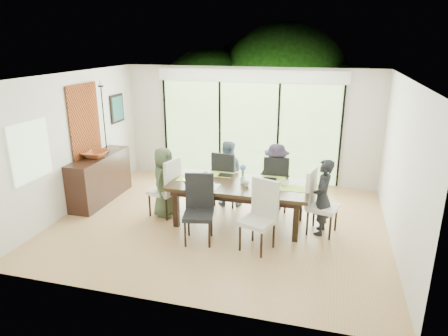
% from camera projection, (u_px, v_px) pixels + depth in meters
% --- Properties ---
extents(floor, '(6.00, 5.00, 0.01)m').
position_uv_depth(floor, '(221.00, 223.00, 7.51)').
color(floor, '#9B6A3E').
rests_on(floor, ground).
extents(ceiling, '(6.00, 5.00, 0.01)m').
position_uv_depth(ceiling, '(220.00, 76.00, 6.68)').
color(ceiling, white).
rests_on(ceiling, wall_back).
extents(wall_back, '(6.00, 0.02, 2.70)m').
position_uv_depth(wall_back, '(249.00, 125.00, 9.40)').
color(wall_back, beige).
rests_on(wall_back, floor).
extents(wall_front, '(6.00, 0.02, 2.70)m').
position_uv_depth(wall_front, '(164.00, 209.00, 4.79)').
color(wall_front, silver).
rests_on(wall_front, floor).
extents(wall_left, '(0.02, 5.00, 2.70)m').
position_uv_depth(wall_left, '(73.00, 143.00, 7.84)').
color(wall_left, beige).
rests_on(wall_left, floor).
extents(wall_right, '(0.02, 5.00, 2.70)m').
position_uv_depth(wall_right, '(402.00, 167.00, 6.35)').
color(wall_right, white).
rests_on(wall_right, floor).
extents(glass_doors, '(4.20, 0.02, 2.30)m').
position_uv_depth(glass_doors, '(248.00, 132.00, 9.41)').
color(glass_doors, '#598C3F').
rests_on(glass_doors, wall_back).
extents(blinds_header, '(4.40, 0.06, 0.28)m').
position_uv_depth(blinds_header, '(249.00, 76.00, 9.00)').
color(blinds_header, white).
rests_on(blinds_header, wall_back).
extents(mullion_a, '(0.05, 0.04, 2.30)m').
position_uv_depth(mullion_a, '(166.00, 127.00, 9.92)').
color(mullion_a, black).
rests_on(mullion_a, wall_back).
extents(mullion_b, '(0.05, 0.04, 2.30)m').
position_uv_depth(mullion_b, '(220.00, 130.00, 9.57)').
color(mullion_b, black).
rests_on(mullion_b, wall_back).
extents(mullion_c, '(0.05, 0.04, 2.30)m').
position_uv_depth(mullion_c, '(278.00, 134.00, 9.23)').
color(mullion_c, black).
rests_on(mullion_c, wall_back).
extents(mullion_d, '(0.05, 0.04, 2.30)m').
position_uv_depth(mullion_d, '(341.00, 137.00, 8.88)').
color(mullion_d, black).
rests_on(mullion_d, wall_back).
extents(side_window, '(0.02, 0.90, 1.00)m').
position_uv_depth(side_window, '(31.00, 151.00, 6.68)').
color(side_window, '#8CAD7F').
rests_on(side_window, wall_left).
extents(deck, '(6.00, 1.80, 0.10)m').
position_uv_depth(deck, '(255.00, 170.00, 10.65)').
color(deck, '#4E3321').
rests_on(deck, ground).
extents(rail_top, '(6.00, 0.08, 0.06)m').
position_uv_depth(rail_top, '(261.00, 141.00, 11.20)').
color(rail_top, brown).
rests_on(rail_top, deck).
extents(foliage_left, '(3.20, 3.20, 3.20)m').
position_uv_depth(foliage_left, '(209.00, 102.00, 12.29)').
color(foliage_left, '#14380F').
rests_on(foliage_left, ground).
extents(foliage_mid, '(4.00, 4.00, 4.00)m').
position_uv_depth(foliage_mid, '(284.00, 90.00, 12.18)').
color(foliage_mid, '#14380F').
rests_on(foliage_mid, ground).
extents(foliage_right, '(2.80, 2.80, 2.80)m').
position_uv_depth(foliage_right, '(344.00, 115.00, 11.17)').
color(foliage_right, '#14380F').
rests_on(foliage_right, ground).
extents(foliage_far, '(3.60, 3.60, 3.60)m').
position_uv_depth(foliage_far, '(256.00, 92.00, 13.13)').
color(foliage_far, '#14380F').
rests_on(foliage_far, ground).
extents(table_top, '(2.53, 1.16, 0.06)m').
position_uv_depth(table_top, '(239.00, 185.00, 7.25)').
color(table_top, black).
rests_on(table_top, floor).
extents(table_apron, '(2.32, 0.95, 0.11)m').
position_uv_depth(table_apron, '(239.00, 190.00, 7.28)').
color(table_apron, black).
rests_on(table_apron, floor).
extents(table_leg_fl, '(0.09, 0.09, 0.73)m').
position_uv_depth(table_leg_fl, '(176.00, 208.00, 7.25)').
color(table_leg_fl, black).
rests_on(table_leg_fl, floor).
extents(table_leg_fr, '(0.09, 0.09, 0.73)m').
position_uv_depth(table_leg_fr, '(296.00, 222.00, 6.71)').
color(table_leg_fr, black).
rests_on(table_leg_fr, floor).
extents(table_leg_bl, '(0.09, 0.09, 0.73)m').
position_uv_depth(table_leg_bl, '(192.00, 191.00, 8.04)').
color(table_leg_bl, black).
rests_on(table_leg_bl, floor).
extents(table_leg_br, '(0.09, 0.09, 0.73)m').
position_uv_depth(table_leg_br, '(300.00, 202.00, 7.50)').
color(table_leg_br, black).
rests_on(table_leg_br, floor).
extents(chair_left_end, '(0.58, 0.58, 1.16)m').
position_uv_depth(chair_left_end, '(163.00, 187.00, 7.68)').
color(chair_left_end, beige).
rests_on(chair_left_end, floor).
extents(chair_right_end, '(0.58, 0.58, 1.16)m').
position_uv_depth(chair_right_end, '(323.00, 203.00, 6.94)').
color(chair_right_end, white).
rests_on(chair_right_end, floor).
extents(chair_far_left, '(0.54, 0.54, 1.16)m').
position_uv_depth(chair_far_left, '(227.00, 177.00, 8.20)').
color(chair_far_left, black).
rests_on(chair_far_left, floor).
extents(chair_far_right, '(0.54, 0.54, 1.16)m').
position_uv_depth(chair_far_right, '(276.00, 182.00, 7.95)').
color(chair_far_right, black).
rests_on(chair_far_right, floor).
extents(chair_near_left, '(0.57, 0.57, 1.16)m').
position_uv_depth(chair_near_left, '(198.00, 210.00, 6.63)').
color(chair_near_left, black).
rests_on(chair_near_left, floor).
extents(chair_near_right, '(0.62, 0.62, 1.16)m').
position_uv_depth(chair_near_right, '(257.00, 217.00, 6.39)').
color(chair_near_right, beige).
rests_on(chair_near_right, floor).
extents(person_left_end, '(0.42, 0.65, 1.36)m').
position_uv_depth(person_left_end, '(164.00, 182.00, 7.65)').
color(person_left_end, '#3F5035').
rests_on(person_left_end, floor).
extents(person_right_end, '(0.46, 0.67, 1.36)m').
position_uv_depth(person_right_end, '(322.00, 197.00, 6.91)').
color(person_right_end, black).
rests_on(person_right_end, floor).
extents(person_far_left, '(0.68, 0.48, 1.36)m').
position_uv_depth(person_far_left, '(227.00, 173.00, 8.15)').
color(person_far_left, slate).
rests_on(person_far_left, floor).
extents(person_far_right, '(0.67, 0.46, 1.36)m').
position_uv_depth(person_far_right, '(276.00, 177.00, 7.90)').
color(person_far_right, '#251E2D').
rests_on(person_far_right, floor).
extents(placemat_left, '(0.46, 0.34, 0.01)m').
position_uv_depth(placemat_left, '(190.00, 179.00, 7.48)').
color(placemat_left, '#A6C245').
rests_on(placemat_left, table_top).
extents(placemat_right, '(0.46, 0.34, 0.01)m').
position_uv_depth(placemat_right, '(292.00, 188.00, 7.01)').
color(placemat_right, '#90AD3D').
rests_on(placemat_right, table_top).
extents(placemat_far_l, '(0.46, 0.34, 0.01)m').
position_uv_depth(placemat_far_l, '(221.00, 174.00, 7.72)').
color(placemat_far_l, '#A0BD43').
rests_on(placemat_far_l, table_top).
extents(placemat_far_r, '(0.46, 0.34, 0.01)m').
position_uv_depth(placemat_far_r, '(273.00, 179.00, 7.47)').
color(placemat_far_r, '#9BB440').
rests_on(placemat_far_r, table_top).
extents(placemat_paper, '(0.46, 0.34, 0.01)m').
position_uv_depth(placemat_paper, '(206.00, 186.00, 7.10)').
color(placemat_paper, white).
rests_on(placemat_paper, table_top).
extents(tablet_far_l, '(0.27, 0.19, 0.01)m').
position_uv_depth(tablet_far_l, '(226.00, 175.00, 7.65)').
color(tablet_far_l, black).
rests_on(tablet_far_l, table_top).
extents(tablet_far_r, '(0.25, 0.18, 0.01)m').
position_uv_depth(tablet_far_r, '(270.00, 179.00, 7.44)').
color(tablet_far_r, black).
rests_on(tablet_far_r, table_top).
extents(papers, '(0.32, 0.23, 0.00)m').
position_uv_depth(papers, '(277.00, 188.00, 7.02)').
color(papers, white).
rests_on(papers, table_top).
extents(platter_base, '(0.27, 0.27, 0.03)m').
position_uv_depth(platter_base, '(206.00, 185.00, 7.10)').
color(platter_base, white).
rests_on(platter_base, table_top).
extents(platter_snacks, '(0.21, 0.21, 0.01)m').
position_uv_depth(platter_snacks, '(206.00, 184.00, 7.09)').
color(platter_snacks, orange).
rests_on(platter_snacks, table_top).
extents(vase, '(0.08, 0.08, 0.13)m').
position_uv_depth(vase, '(243.00, 180.00, 7.26)').
color(vase, silver).
rests_on(vase, table_top).
extents(hyacinth_stems, '(0.04, 0.04, 0.17)m').
position_uv_depth(hyacinth_stems, '(243.00, 173.00, 7.22)').
color(hyacinth_stems, '#337226').
rests_on(hyacinth_stems, table_top).
extents(hyacinth_blooms, '(0.12, 0.12, 0.12)m').
position_uv_depth(hyacinth_blooms, '(243.00, 167.00, 7.19)').
color(hyacinth_blooms, '#526BCD').
rests_on(hyacinth_blooms, table_top).
extents(laptop, '(0.41, 0.38, 0.03)m').
position_uv_depth(laptop, '(193.00, 180.00, 7.36)').
color(laptop, silver).
rests_on(laptop, table_top).
extents(cup_a, '(0.18, 0.18, 0.10)m').
position_uv_depth(cup_a, '(205.00, 175.00, 7.54)').
color(cup_a, white).
rests_on(cup_a, table_top).
extents(cup_b, '(0.13, 0.13, 0.10)m').
position_uv_depth(cup_b, '(246.00, 184.00, 7.10)').
color(cup_b, white).
rests_on(cup_b, table_top).
extents(cup_c, '(0.18, 0.18, 0.10)m').
position_uv_depth(cup_c, '(284.00, 183.00, 7.12)').
color(cup_c, white).
rests_on(cup_c, table_top).
extents(book, '(0.19, 0.25, 0.02)m').
position_uv_depth(book, '(253.00, 183.00, 7.23)').
color(book, white).
rests_on(book, table_top).
extents(sideboard, '(0.49, 1.75, 0.98)m').
position_uv_depth(sideboard, '(100.00, 178.00, 8.43)').
color(sideboard, black).
rests_on(sideboard, floor).
extents(bowl, '(0.52, 0.52, 0.13)m').
position_uv_depth(bowl, '(95.00, 154.00, 8.16)').
color(bowl, brown).
rests_on(bowl, sideboard).
extents(candlestick_base, '(0.11, 0.11, 0.04)m').
position_uv_depth(candlestick_base, '(107.00, 150.00, 8.59)').
color(candlestick_base, black).
rests_on(candlestick_base, sideboard).
extents(candlestick_shaft, '(0.03, 0.03, 1.36)m').
position_uv_depth(candlestick_shaft, '(104.00, 119.00, 8.38)').
color(candlestick_shaft, black).
rests_on(candlestick_shaft, sideboard).
extents(candlestick_pan, '(0.11, 0.11, 0.03)m').
position_uv_depth(candlestick_pan, '(101.00, 86.00, 8.17)').
color(candlestick_pan, black).
rests_on(candlestick_pan, sideboard).
extents(candle, '(0.04, 0.04, 0.11)m').
position_uv_depth(candle, '(100.00, 83.00, 8.15)').
color(candle, silver).
rests_on(candle, sideboard).
extents(tapestry, '(0.02, 1.00, 1.50)m').
position_uv_depth(tapestry, '(85.00, 121.00, 8.09)').
color(tapestry, '#9B3D16').
rests_on(tapestry, wall_left).
extents(art_frame, '(0.03, 0.55, 0.65)m').
position_uv_depth(art_frame, '(117.00, 109.00, 9.27)').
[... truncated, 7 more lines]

